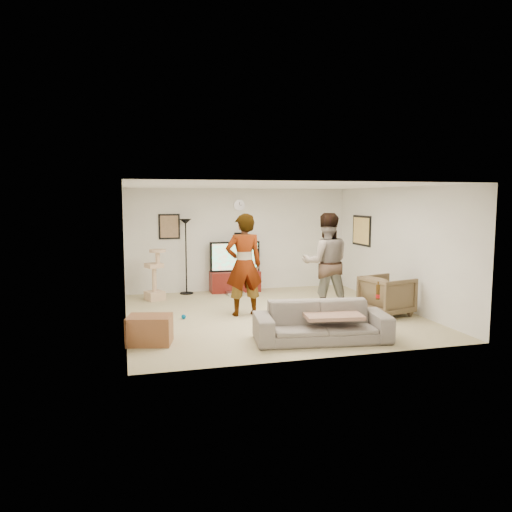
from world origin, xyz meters
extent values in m
cube|color=#B2A989|center=(0.00, 0.00, -0.01)|extent=(5.50, 5.50, 0.02)
cube|color=white|center=(0.00, 0.00, 2.51)|extent=(5.50, 5.50, 0.02)
cube|color=silver|center=(0.00, 2.75, 1.25)|extent=(5.50, 0.04, 2.50)
cube|color=silver|center=(0.00, -2.75, 1.25)|extent=(5.50, 0.04, 2.50)
cube|color=silver|center=(-2.75, 0.00, 1.25)|extent=(0.04, 5.50, 2.50)
cube|color=silver|center=(2.75, 0.00, 1.25)|extent=(0.04, 5.50, 2.50)
cylinder|color=silver|center=(0.00, 2.72, 2.10)|extent=(0.26, 0.04, 0.26)
cube|color=black|center=(0.00, 2.69, 1.38)|extent=(0.25, 0.10, 0.10)
cube|color=#7D6248|center=(-1.70, 2.73, 1.60)|extent=(0.42, 0.03, 0.52)
cube|color=#EAB968|center=(2.73, 1.60, 1.50)|extent=(0.03, 0.78, 0.62)
cube|color=#4B110D|center=(-0.16, 2.50, 0.25)|extent=(1.21, 0.45, 0.50)
cube|color=#B5B5B9|center=(-0.24, 2.11, 0.04)|extent=(0.40, 0.30, 0.07)
cube|color=black|center=(-0.16, 2.50, 0.86)|extent=(1.22, 0.08, 0.72)
cube|color=#1EF3AE|center=(-0.16, 2.46, 0.86)|extent=(1.12, 0.01, 0.64)
cylinder|color=black|center=(-1.34, 2.55, 0.89)|extent=(0.32, 0.32, 1.77)
cube|color=tan|center=(-2.12, 1.99, 0.57)|extent=(0.48, 0.48, 1.15)
imported|color=#BBBBBB|center=(-0.53, 0.07, 0.99)|extent=(0.73, 0.49, 1.98)
imported|color=navy|center=(1.11, -0.09, 0.99)|extent=(1.11, 0.95, 1.98)
imported|color=slate|center=(0.25, -1.95, 0.31)|extent=(2.22, 1.11, 0.62)
cube|color=tan|center=(0.42, -1.95, 0.42)|extent=(0.99, 0.82, 0.06)
cylinder|color=#422A0A|center=(1.23, -1.95, 0.75)|extent=(0.06, 0.06, 0.25)
imported|color=brown|center=(2.17, -0.62, 0.38)|extent=(1.02, 1.00, 0.77)
cube|color=brown|center=(-2.40, -1.40, 0.22)|extent=(0.77, 0.65, 0.45)
sphere|color=#00548B|center=(-1.70, 0.06, 0.04)|extent=(0.09, 0.09, 0.09)
camera|label=1|loc=(-2.74, -9.08, 2.26)|focal=34.61mm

